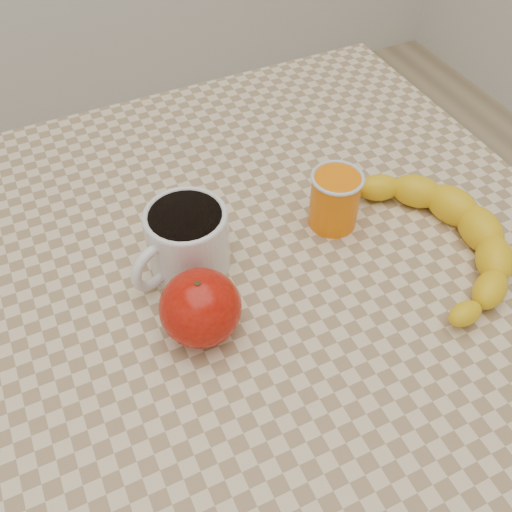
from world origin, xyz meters
name	(u,v)px	position (x,y,z in m)	size (l,w,h in m)	color
ground	(256,495)	(0.00, 0.00, 0.00)	(3.00, 3.00, 0.00)	tan
table	(256,311)	(0.00, 0.00, 0.66)	(0.80, 0.80, 0.75)	beige
coffee_mug	(186,238)	(-0.07, 0.04, 0.79)	(0.14, 0.12, 0.08)	white
orange_juice_glass	(335,199)	(0.12, 0.03, 0.79)	(0.06, 0.06, 0.07)	orange
apple	(200,308)	(-0.09, -0.06, 0.79)	(0.09, 0.09, 0.08)	#970905
banana	(433,236)	(0.20, -0.06, 0.77)	(0.23, 0.30, 0.05)	yellow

